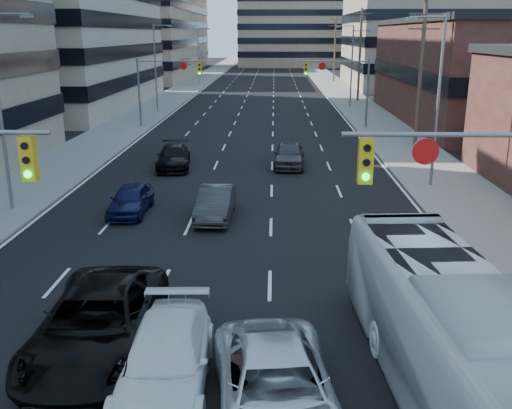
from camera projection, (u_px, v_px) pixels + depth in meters
The scene contains 27 objects.
road_surface at pixel (266, 70), 132.07m from camera, with size 18.00×300.00×0.02m, color black.
sidewalk_left at pixel (217, 70), 132.39m from camera, with size 5.00×300.00×0.15m, color slate.
sidewalk_right at pixel (316, 70), 131.70m from camera, with size 5.00×300.00×0.15m, color slate.
office_left_far at pixel (130, 34), 101.78m from camera, with size 20.00×30.00×16.00m, color gray.
storefront_right_mid at pixel (510, 73), 53.47m from camera, with size 20.00×30.00×9.00m, color #472119.
office_right_far at pixel (422, 41), 89.09m from camera, with size 22.00×28.00×14.00m, color gray.
bg_block_left at pixel (153, 25), 139.61m from camera, with size 24.00×24.00×20.00m, color #ADA089.
bg_block_right at pixel (407, 43), 129.38m from camera, with size 22.00×22.00×12.00m, color gray.
signal_near_right at pixel (503, 195), 13.81m from camera, with size 6.59×0.33×6.00m.
signal_far_left at pixel (165, 79), 49.69m from camera, with size 6.09×0.33×6.00m.
signal_far_right at pixel (341, 79), 49.23m from camera, with size 6.09×0.33×6.00m.
utility_pole_block at pixel (421, 68), 40.06m from camera, with size 2.20×0.28×11.00m.
utility_pole_midblock at pixel (360, 54), 68.77m from camera, with size 2.20×0.28×11.00m.
utility_pole_distant at pixel (335, 48), 97.49m from camera, with size 2.20×0.28×11.00m.
streetlight_left_near at pixel (3, 104), 25.63m from camera, with size 2.03×0.22×9.00m.
streetlight_left_mid at pixel (157, 64), 59.13m from camera, with size 2.03×0.22×9.00m.
streetlight_left_far at pixel (199, 53), 92.64m from camera, with size 2.03×0.22×9.00m.
streetlight_right_near at pixel (436, 94), 29.79m from camera, with size 2.03×0.22×9.00m.
streetlight_right_far at pixel (350, 62), 63.29m from camera, with size 2.03×0.22×9.00m.
black_pickup at pixel (98, 323), 14.78m from camera, with size 2.93×6.35×1.76m, color black.
white_van at pixel (166, 360), 13.39m from camera, with size 2.07×5.10×1.48m, color silver.
silver_suv at pixel (277, 390), 12.19m from camera, with size 2.56×5.56×1.54m, color silver.
transit_bus at pixel (460, 345), 12.41m from camera, with size 2.64×11.30×3.15m, color silver.
sedan_blue at pixel (131, 199), 26.53m from camera, with size 1.61×4.00×1.36m, color #0D0E36.
sedan_grey_center at pixel (216, 203), 25.83m from camera, with size 1.50×4.29×1.42m, color #2C2C2E.
sedan_black_far at pixel (174, 157), 35.53m from camera, with size 1.98×4.87×1.41m, color black.
sedan_grey_right at pixel (289, 154), 35.91m from camera, with size 1.87×4.66×1.59m, color #363639.
Camera 1 is at (1.89, -5.48, 8.09)m, focal length 40.00 mm.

